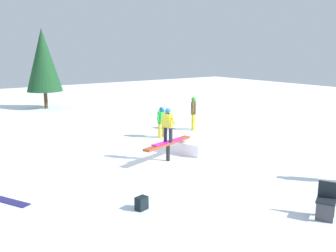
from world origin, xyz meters
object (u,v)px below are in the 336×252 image
bystander_brown (194,112)px  bystander_green (162,120)px  main_rider_on_rail (168,126)px  loose_snowboard_navy (9,201)px  rail_feature (168,145)px  pine_tree_near (43,60)px  backpack_on_snow (142,203)px  folding_chair (326,202)px

bystander_brown → bystander_green: bearing=147.5°
main_rider_on_rail → bystander_green: 3.69m
bystander_brown → loose_snowboard_navy: (9.79, 4.12, -0.92)m
rail_feature → main_rider_on_rail: (0.00, 0.00, 0.70)m
bystander_green → pine_tree_near: 11.97m
loose_snowboard_navy → backpack_on_snow: bearing=-160.5°
bystander_brown → backpack_on_snow: bystander_brown is taller
rail_feature → backpack_on_snow: (3.01, 3.05, -0.43)m
main_rider_on_rail → bystander_brown: 5.48m
rail_feature → loose_snowboard_navy: rail_feature is taller
main_rider_on_rail → bystander_green: size_ratio=1.08×
pine_tree_near → folding_chair: bearing=90.1°
main_rider_on_rail → bystander_green: main_rider_on_rail is taller
loose_snowboard_navy → main_rider_on_rail: bearing=-111.5°
bystander_brown → folding_chair: bearing=-155.1°
main_rider_on_rail → bystander_brown: bearing=-151.9°
bystander_green → bystander_brown: 2.30m
bystander_green → folding_chair: size_ratio=1.61×
folding_chair → backpack_on_snow: bearing=-158.0°
bystander_brown → loose_snowboard_navy: size_ratio=1.20×
rail_feature → main_rider_on_rail: 0.70m
pine_tree_near → loose_snowboard_navy: bearing=68.7°
bystander_green → loose_snowboard_navy: 8.42m
bystander_green → loose_snowboard_navy: bearing=11.0°
rail_feature → pine_tree_near: (-0.30, -14.75, 2.67)m
rail_feature → backpack_on_snow: size_ratio=7.33×
loose_snowboard_navy → folding_chair: size_ratio=1.57×
rail_feature → loose_snowboard_navy: size_ratio=1.81×
main_rider_on_rail → backpack_on_snow: 4.43m
main_rider_on_rail → loose_snowboard_navy: main_rider_on_rail is taller
rail_feature → main_rider_on_rail: main_rider_on_rail is taller
rail_feature → folding_chair: bearing=75.1°
main_rider_on_rail → bystander_green: bearing=-133.8°
rail_feature → pine_tree_near: 14.99m
rail_feature → bystander_brown: 5.48m
main_rider_on_rail → loose_snowboard_navy: (5.66, 0.54, -1.28)m
bystander_brown → backpack_on_snow: 9.78m
bystander_brown → folding_chair: (3.79, 9.64, -0.52)m
main_rider_on_rail → folding_chair: main_rider_on_rail is taller
main_rider_on_rail → backpack_on_snow: size_ratio=4.53×
backpack_on_snow → pine_tree_near: 18.36m
bystander_brown → pine_tree_near: size_ratio=0.31×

